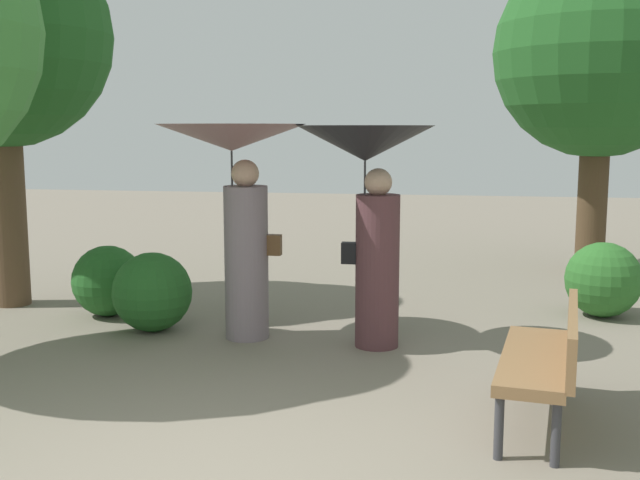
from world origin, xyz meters
TOP-DOWN VIEW (x-y plane):
  - person_left at (-0.73, 3.23)m, footprint 1.44×1.44m
  - person_right at (0.56, 3.14)m, footprint 1.27×1.27m
  - park_bench at (1.99, 1.39)m, footprint 0.71×1.56m
  - tree_near_right at (3.31, 7.47)m, footprint 2.92×2.92m
  - bush_path_left at (-1.66, 3.32)m, footprint 0.81×0.81m
  - bush_path_right at (2.98, 4.71)m, footprint 0.82×0.82m
  - bush_behind_bench at (-2.39, 3.85)m, footprint 0.78×0.78m

SIDE VIEW (x-z plane):
  - bush_behind_bench at x=-2.39m, z-range 0.00..0.78m
  - bush_path_left at x=-1.66m, z-range 0.00..0.81m
  - bush_path_right at x=2.98m, z-range 0.00..0.82m
  - park_bench at x=1.99m, z-range 0.10..0.93m
  - person_right at x=0.56m, z-range 0.49..2.57m
  - person_left at x=-0.73m, z-range 0.50..2.59m
  - tree_near_right at x=3.31m, z-range 0.81..5.89m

